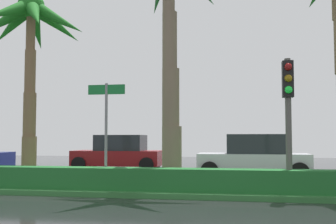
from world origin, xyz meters
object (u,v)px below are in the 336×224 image
(car_in_traffic_third, at_px, (254,157))
(traffic_signal_median_right, at_px, (288,100))
(palm_tree_centre_left, at_px, (30,32))
(street_name_sign, at_px, (106,120))
(car_in_traffic_second, at_px, (119,153))

(car_in_traffic_third, bearing_deg, traffic_signal_median_right, 97.50)
(palm_tree_centre_left, xyz_separation_m, car_in_traffic_third, (7.62, 3.78, -4.40))
(palm_tree_centre_left, height_order, car_in_traffic_third, palm_tree_centre_left)
(street_name_sign, bearing_deg, car_in_traffic_third, 51.27)
(street_name_sign, xyz_separation_m, car_in_traffic_second, (-2.10, 8.22, -1.25))
(car_in_traffic_second, xyz_separation_m, car_in_traffic_third, (6.41, -2.83, 0.00))
(traffic_signal_median_right, xyz_separation_m, car_in_traffic_third, (-0.73, 5.55, -1.75))
(palm_tree_centre_left, height_order, traffic_signal_median_right, palm_tree_centre_left)
(palm_tree_centre_left, bearing_deg, street_name_sign, -25.86)
(traffic_signal_median_right, xyz_separation_m, street_name_sign, (-5.05, 0.16, -0.50))
(traffic_signal_median_right, xyz_separation_m, car_in_traffic_second, (-7.14, 8.38, -1.75))
(street_name_sign, xyz_separation_m, car_in_traffic_third, (4.32, 5.38, -1.25))
(car_in_traffic_third, bearing_deg, palm_tree_centre_left, 26.42)
(traffic_signal_median_right, bearing_deg, street_name_sign, 178.13)
(palm_tree_centre_left, bearing_deg, car_in_traffic_third, 26.42)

